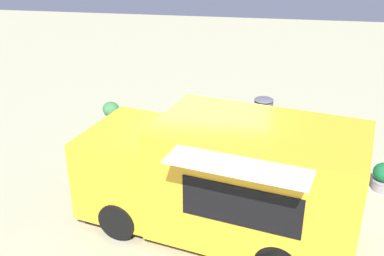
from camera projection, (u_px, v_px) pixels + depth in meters
ground_plane at (206, 198)px, 9.98m from camera, size 40.00×40.00×0.00m
food_truck at (223, 181)px, 8.51m from camera, size 3.60×5.49×2.30m
planter_flowering_near at (111, 113)px, 13.51m from camera, size 0.49×0.49×0.65m
planter_flowering_far at (384, 177)px, 10.16m from camera, size 0.50×0.50×0.65m
planter_flowering_side at (214, 121)px, 12.77m from camera, size 0.52×0.52×0.75m
trash_bin at (263, 114)px, 13.01m from camera, size 0.54×0.54×0.97m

